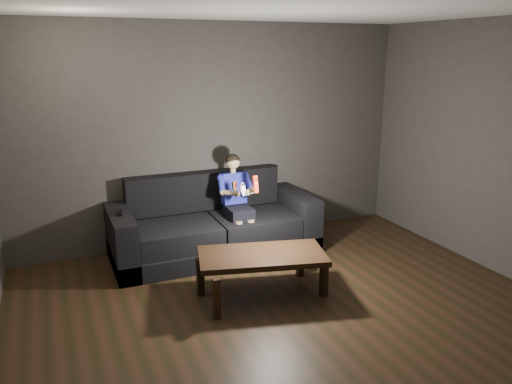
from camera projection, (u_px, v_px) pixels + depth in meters
name	position (u px, v px, depth m)	size (l,w,h in m)	color
floor	(310.00, 333.00, 4.31)	(5.00, 5.00, 0.00)	black
back_wall	(215.00, 135.00, 6.15)	(5.00, 0.04, 2.70)	#3B3733
ceiling	(321.00, 0.00, 3.57)	(5.00, 5.00, 0.02)	silver
sofa	(213.00, 229.00, 5.96)	(2.39, 1.03, 0.92)	black
child	(236.00, 193.00, 5.88)	(0.42, 0.51, 1.03)	black
wii_remote_red	(255.00, 184.00, 5.50)	(0.05, 0.07, 0.20)	#EA401B
nunchuk_white	(243.00, 189.00, 5.46)	(0.07, 0.10, 0.16)	white
wii_remote_black	(120.00, 213.00, 5.38)	(0.06, 0.17, 0.03)	black
coffee_table	(262.00, 259.00, 4.88)	(1.34, 0.89, 0.45)	black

